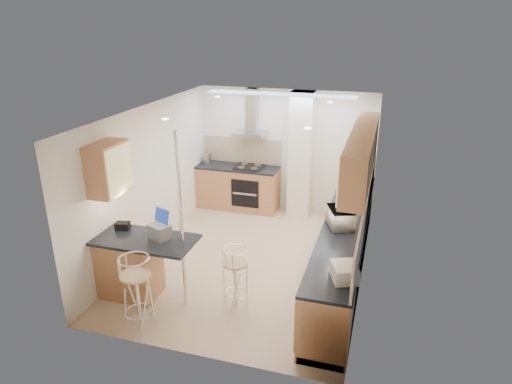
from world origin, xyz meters
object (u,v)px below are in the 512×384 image
(bar_stool_near, at_px, (137,293))
(bar_stool_end, at_px, (235,278))
(bread_bin, at_px, (344,272))
(laptop, at_px, (160,232))
(microwave, at_px, (341,218))

(bar_stool_near, relative_size, bar_stool_end, 1.15)
(bread_bin, bearing_deg, laptop, 151.97)
(microwave, distance_m, laptop, 2.61)
(laptop, height_order, bread_bin, laptop)
(bar_stool_near, height_order, bar_stool_end, bar_stool_near)
(microwave, height_order, laptop, microwave)
(microwave, height_order, bread_bin, microwave)
(microwave, relative_size, laptop, 1.74)
(bar_stool_end, height_order, bread_bin, bread_bin)
(bar_stool_end, bearing_deg, microwave, -23.26)
(bar_stool_end, distance_m, bread_bin, 1.64)
(bar_stool_near, bearing_deg, microwave, 30.36)
(bar_stool_near, relative_size, bread_bin, 2.92)
(microwave, relative_size, bread_bin, 1.43)
(bread_bin, bearing_deg, bar_stool_near, 168.22)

